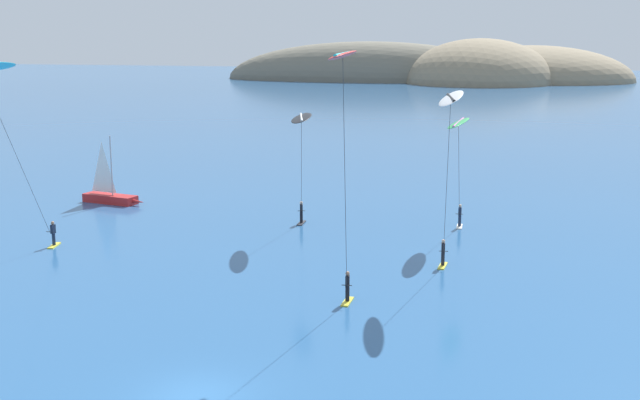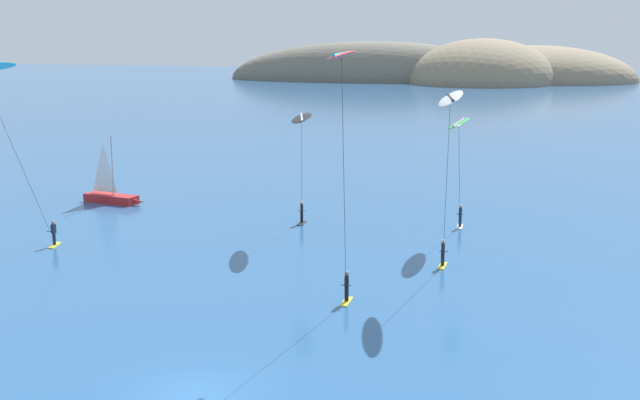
{
  "view_description": "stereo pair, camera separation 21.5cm",
  "coord_description": "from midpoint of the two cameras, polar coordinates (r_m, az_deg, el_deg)",
  "views": [
    {
      "loc": [
        11.72,
        -27.24,
        14.0
      ],
      "look_at": [
        -0.44,
        22.32,
        3.34
      ],
      "focal_mm": 45.0,
      "sensor_mm": 36.0,
      "label": 1
    },
    {
      "loc": [
        11.93,
        -27.19,
        14.0
      ],
      "look_at": [
        -0.44,
        22.32,
        3.34
      ],
      "focal_mm": 45.0,
      "sensor_mm": 36.0,
      "label": 2
    }
  ],
  "objects": [
    {
      "name": "ground_plane",
      "position": [
        32.81,
        -8.8,
        -13.61
      ],
      "size": [
        600.0,
        600.0,
        0.0
      ],
      "primitive_type": "plane",
      "color": "#285689"
    },
    {
      "name": "kitesurfer_white",
      "position": [
        45.97,
        9.35,
        6.22
      ],
      "size": [
        2.18,
        5.51,
        10.9
      ],
      "color": "yellow",
      "rests_on": "ground"
    },
    {
      "name": "headland_island",
      "position": [
        243.13,
        10.06,
        8.32
      ],
      "size": [
        121.23,
        59.87,
        25.08
      ],
      "color": "#6B6656",
      "rests_on": "ground"
    },
    {
      "name": "kitesurfer_black",
      "position": [
        56.23,
        -1.2,
        5.27
      ],
      "size": [
        2.84,
        6.05,
        8.55
      ],
      "color": "#2D2D33",
      "rests_on": "ground"
    },
    {
      "name": "sailboat_near",
      "position": [
        69.33,
        -14.36,
        0.31
      ],
      "size": [
        5.97,
        2.3,
        5.7
      ],
      "color": "#B22323",
      "rests_on": "ground"
    },
    {
      "name": "kitesurfer_red",
      "position": [
        38.02,
        1.74,
        8.76
      ],
      "size": [
        1.8,
        6.6,
        13.26
      ],
      "color": "yellow",
      "rests_on": "ground"
    },
    {
      "name": "kitesurfer_green",
      "position": [
        56.04,
        9.96,
        4.86
      ],
      "size": [
        1.66,
        6.37,
        8.3
      ],
      "color": "silver",
      "rests_on": "ground"
    }
  ]
}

